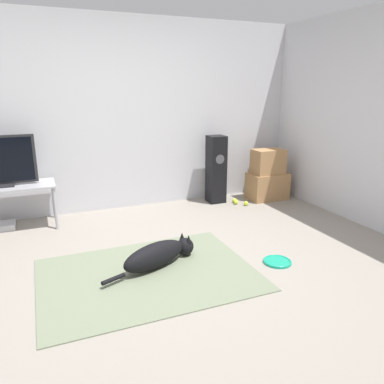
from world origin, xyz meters
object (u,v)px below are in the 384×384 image
(dog, at_px, (159,254))
(cardboard_box_upper, at_px, (268,162))
(tv_stand, at_px, (2,191))
(tennis_ball_near_speaker, at_px, (236,202))
(tennis_ball_loose_on_carpet, at_px, (246,203))
(tennis_ball_by_boxes, at_px, (235,201))
(cardboard_box_lower, at_px, (267,186))
(floor_speaker, at_px, (216,169))
(frisbee, at_px, (277,261))

(dog, height_order, cardboard_box_upper, cardboard_box_upper)
(tv_stand, bearing_deg, dog, -49.47)
(tennis_ball_near_speaker, relative_size, tennis_ball_loose_on_carpet, 1.00)
(cardboard_box_upper, distance_m, tennis_ball_near_speaker, 0.78)
(tv_stand, height_order, tennis_ball_by_boxes, tv_stand)
(cardboard_box_lower, bearing_deg, dog, -145.68)
(floor_speaker, height_order, tennis_ball_loose_on_carpet, floor_speaker)
(cardboard_box_upper, bearing_deg, cardboard_box_lower, 39.81)
(dog, xyz_separation_m, tv_stand, (-1.39, 1.63, 0.35))
(floor_speaker, bearing_deg, tennis_ball_by_boxes, -34.02)
(cardboard_box_upper, bearing_deg, dog, -145.73)
(dog, distance_m, tennis_ball_near_speaker, 2.17)
(frisbee, xyz_separation_m, tennis_ball_loose_on_carpet, (0.65, 1.69, 0.02))
(tennis_ball_near_speaker, distance_m, tennis_ball_loose_on_carpet, 0.15)
(frisbee, relative_size, tennis_ball_by_boxes, 4.14)
(frisbee, bearing_deg, cardboard_box_upper, 59.38)
(dog, distance_m, tennis_ball_by_boxes, 2.24)
(frisbee, height_order, tennis_ball_loose_on_carpet, tennis_ball_loose_on_carpet)
(floor_speaker, distance_m, tennis_ball_near_speaker, 0.56)
(tennis_ball_by_boxes, bearing_deg, dog, -137.53)
(dog, relative_size, frisbee, 3.61)
(dog, relative_size, floor_speaker, 1.01)
(tennis_ball_by_boxes, distance_m, tennis_ball_loose_on_carpet, 0.21)
(tv_stand, bearing_deg, floor_speaker, 0.85)
(tennis_ball_near_speaker, bearing_deg, tennis_ball_by_boxes, 76.74)
(frisbee, distance_m, tv_stand, 3.21)
(frisbee, relative_size, floor_speaker, 0.28)
(cardboard_box_upper, height_order, tennis_ball_near_speaker, cardboard_box_upper)
(floor_speaker, bearing_deg, cardboard_box_lower, -11.66)
(dog, relative_size, tennis_ball_loose_on_carpet, 14.94)
(tennis_ball_by_boxes, bearing_deg, cardboard_box_upper, -1.99)
(tv_stand, bearing_deg, frisbee, -38.78)
(dog, distance_m, cardboard_box_upper, 2.69)
(cardboard_box_lower, bearing_deg, tennis_ball_near_speaker, -172.96)
(floor_speaker, bearing_deg, tennis_ball_near_speaker, -47.20)
(dog, xyz_separation_m, cardboard_box_lower, (2.20, 1.50, 0.07))
(dog, bearing_deg, tennis_ball_near_speaker, 41.32)
(dog, distance_m, frisbee, 1.15)
(dog, height_order, tennis_ball_by_boxes, dog)
(frisbee, distance_m, floor_speaker, 2.11)
(tennis_ball_loose_on_carpet, bearing_deg, tennis_ball_near_speaker, 132.22)
(floor_speaker, bearing_deg, tennis_ball_loose_on_carpet, -47.39)
(frisbee, bearing_deg, tennis_ball_near_speaker, 73.22)
(cardboard_box_lower, xyz_separation_m, tennis_ball_loose_on_carpet, (-0.47, -0.18, -0.17))
(dog, bearing_deg, tennis_ball_loose_on_carpet, 37.28)
(frisbee, relative_size, tennis_ball_loose_on_carpet, 4.14)
(cardboard_box_upper, xyz_separation_m, tennis_ball_loose_on_carpet, (-0.45, -0.17, -0.55))
(dog, relative_size, cardboard_box_upper, 2.14)
(tv_stand, relative_size, tennis_ball_loose_on_carpet, 17.78)
(dog, height_order, tv_stand, tv_stand)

